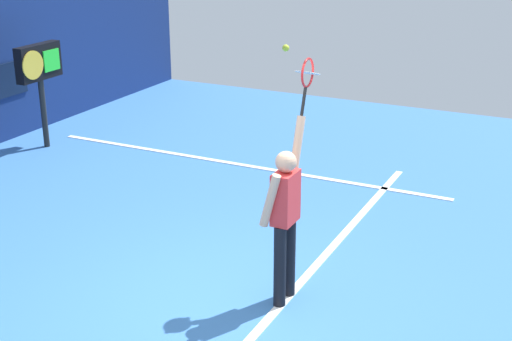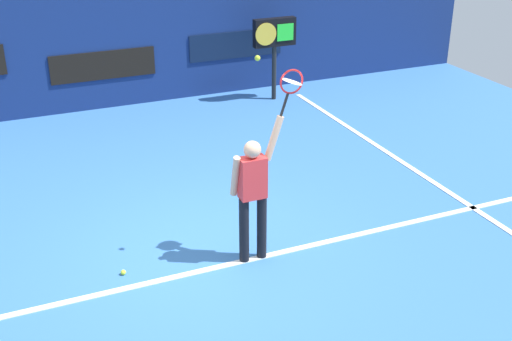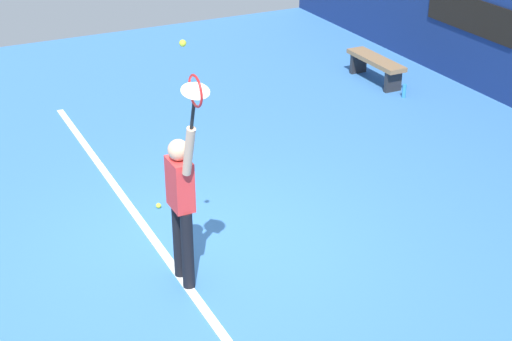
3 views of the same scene
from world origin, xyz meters
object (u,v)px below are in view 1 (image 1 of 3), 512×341
(tennis_player, at_px, (285,214))
(tennis_ball, at_px, (286,48))
(tennis_racket, at_px, (307,76))
(scoreboard_clock, at_px, (39,67))

(tennis_player, height_order, tennis_ball, tennis_ball)
(tennis_racket, bearing_deg, scoreboard_clock, 66.98)
(scoreboard_clock, bearing_deg, tennis_ball, -116.56)
(tennis_player, relative_size, tennis_racket, 3.15)
(tennis_racket, height_order, tennis_ball, tennis_ball)
(tennis_ball, bearing_deg, scoreboard_clock, 63.44)
(tennis_player, bearing_deg, tennis_racket, -0.49)
(tennis_racket, bearing_deg, tennis_ball, 171.58)
(tennis_racket, bearing_deg, tennis_player, 179.51)
(tennis_racket, height_order, scoreboard_clock, tennis_racket)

